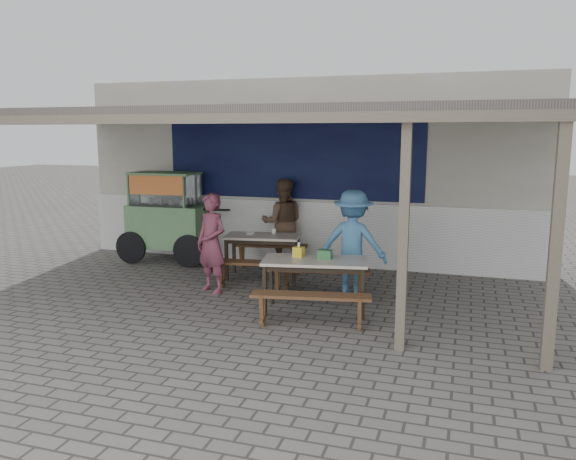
% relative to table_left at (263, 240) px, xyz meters
% --- Properties ---
extents(ground, '(60.00, 60.00, 0.00)m').
position_rel_table_left_xyz_m(ground, '(0.30, -1.69, -0.67)').
color(ground, '#625F59').
rests_on(ground, ground).
extents(back_wall, '(9.00, 1.28, 3.50)m').
position_rel_table_left_xyz_m(back_wall, '(0.30, 1.88, 1.05)').
color(back_wall, beige).
rests_on(back_wall, ground).
extents(warung_roof, '(9.00, 4.21, 2.81)m').
position_rel_table_left_xyz_m(warung_roof, '(0.32, -0.80, 2.05)').
color(warung_roof, '#534A47').
rests_on(warung_roof, ground).
extents(table_left, '(1.36, 0.84, 0.75)m').
position_rel_table_left_xyz_m(table_left, '(0.00, 0.00, 0.00)').
color(table_left, beige).
rests_on(table_left, ground).
extents(bench_left_street, '(1.40, 0.50, 0.45)m').
position_rel_table_left_xyz_m(bench_left_street, '(0.11, -0.70, -0.33)').
color(bench_left_street, brown).
rests_on(bench_left_street, ground).
extents(bench_left_wall, '(1.40, 0.50, 0.45)m').
position_rel_table_left_xyz_m(bench_left_wall, '(-0.11, 0.70, -0.33)').
color(bench_left_wall, brown).
rests_on(bench_left_wall, ground).
extents(table_right, '(1.55, 0.95, 0.75)m').
position_rel_table_left_xyz_m(table_right, '(1.35, -1.54, 0.01)').
color(table_right, beige).
rests_on(table_right, ground).
extents(bench_right_street, '(1.57, 0.56, 0.45)m').
position_rel_table_left_xyz_m(bench_right_street, '(1.47, -2.22, -0.33)').
color(bench_right_street, brown).
rests_on(bench_right_street, ground).
extents(bench_right_wall, '(1.57, 0.56, 0.45)m').
position_rel_table_left_xyz_m(bench_right_wall, '(1.22, -0.86, -0.33)').
color(bench_right_wall, brown).
rests_on(bench_right_wall, ground).
extents(vendor_cart, '(2.18, 0.88, 1.74)m').
position_rel_table_left_xyz_m(vendor_cart, '(-2.21, 0.66, 0.28)').
color(vendor_cart, '#669362').
rests_on(vendor_cart, ground).
extents(patron_street_side, '(0.67, 0.56, 1.57)m').
position_rel_table_left_xyz_m(patron_street_side, '(-0.45, -1.08, 0.12)').
color(patron_street_side, brown).
rests_on(patron_street_side, ground).
extents(patron_wall_side, '(0.96, 0.85, 1.64)m').
position_rel_table_left_xyz_m(patron_wall_side, '(0.03, 1.00, 0.16)').
color(patron_wall_side, brown).
rests_on(patron_wall_side, ground).
extents(patron_right_table, '(1.07, 0.63, 1.63)m').
position_rel_table_left_xyz_m(patron_right_table, '(1.68, -0.53, 0.15)').
color(patron_right_table, teal).
rests_on(patron_right_table, ground).
extents(tissue_box, '(0.15, 0.15, 0.14)m').
position_rel_table_left_xyz_m(tissue_box, '(1.08, -1.44, 0.15)').
color(tissue_box, gold).
rests_on(tissue_box, table_right).
extents(donation_box, '(0.19, 0.13, 0.13)m').
position_rel_table_left_xyz_m(donation_box, '(1.47, -1.46, 0.15)').
color(donation_box, '#2D6638').
rests_on(donation_box, table_right).
extents(condiment_jar, '(0.08, 0.08, 0.09)m').
position_rel_table_left_xyz_m(condiment_jar, '(0.13, 0.24, 0.13)').
color(condiment_jar, silver).
rests_on(condiment_jar, table_left).
extents(condiment_bowl, '(0.22, 0.22, 0.04)m').
position_rel_table_left_xyz_m(condiment_bowl, '(-0.23, 0.01, 0.10)').
color(condiment_bowl, silver).
rests_on(condiment_bowl, table_left).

